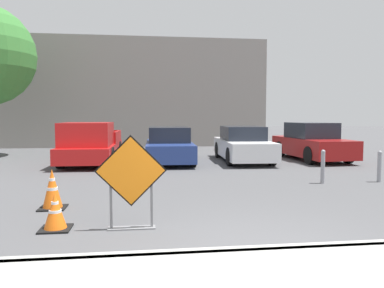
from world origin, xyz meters
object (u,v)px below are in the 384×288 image
bollard_second (379,165)px  parked_car_nearest (169,146)px  road_closed_sign (131,178)px  parked_car_second (243,145)px  traffic_cone_nearest (55,212)px  bollard_nearest (323,166)px  parked_car_third (312,143)px  traffic_cone_second (52,189)px  pickup_truck (91,145)px

bollard_second → parked_car_nearest: bearing=137.2°
road_closed_sign → parked_car_second: road_closed_sign is taller
traffic_cone_nearest → parked_car_second: parked_car_second is taller
bollard_nearest → bollard_second: bollard_nearest is taller
parked_car_nearest → parked_car_second: 3.02m
traffic_cone_nearest → parked_car_third: bearing=45.9°
parked_car_nearest → parked_car_third: (6.03, 0.22, 0.07)m
parked_car_nearest → parked_car_second: size_ratio=0.91×
road_closed_sign → parked_car_third: bearing=50.9°
traffic_cone_second → bollard_second: size_ratio=0.91×
traffic_cone_second → parked_car_second: parked_car_second is taller
parked_car_second → parked_car_third: bearing=-175.1°
parked_car_third → bollard_nearest: parked_car_third is taller
bollard_second → traffic_cone_nearest: bearing=-156.8°
parked_car_third → pickup_truck: bearing=-1.5°
parked_car_second → bollard_second: bearing=118.4°
traffic_cone_second → pickup_truck: 7.11m
bollard_nearest → bollard_second: size_ratio=1.05×
parked_car_third → bollard_second: bearing=81.9°
traffic_cone_nearest → parked_car_nearest: (2.43, 8.52, 0.36)m
pickup_truck → parked_car_nearest: bearing=-179.1°
traffic_cone_second → bollard_second: bearing=13.2°
parked_car_nearest → traffic_cone_nearest: bearing=75.7°
parked_car_nearest → parked_car_second: (3.02, 0.10, 0.02)m
traffic_cone_second → traffic_cone_nearest: bearing=-75.3°
road_closed_sign → traffic_cone_nearest: (-1.23, 0.14, -0.55)m
pickup_truck → parked_car_third: (9.05, 0.19, -0.00)m
traffic_cone_second → bollard_second: 8.56m
bollard_second → pickup_truck: bearing=149.0°
traffic_cone_nearest → parked_car_nearest: parked_car_nearest is taller
traffic_cone_nearest → parked_car_nearest: 8.87m
parked_car_second → traffic_cone_second: bearing=53.6°
bollard_nearest → bollard_second: (1.67, -0.00, -0.02)m
traffic_cone_nearest → parked_car_third: size_ratio=0.13×
traffic_cone_nearest → pickup_truck: pickup_truck is taller
parked_car_second → parked_car_third: 3.02m
bollard_nearest → bollard_second: 1.67m
traffic_cone_second → pickup_truck: bearing=91.8°
road_closed_sign → pickup_truck: size_ratio=0.30×
road_closed_sign → parked_car_nearest: 8.75m
road_closed_sign → parked_car_third: parked_car_third is taller
traffic_cone_second → parked_car_nearest: (2.81, 7.07, 0.26)m
traffic_cone_nearest → pickup_truck: (-0.60, 8.54, 0.43)m
road_closed_sign → parked_car_second: 9.72m
parked_car_nearest → parked_car_third: 6.03m
parked_car_third → bollard_nearest: (-2.17, -5.33, -0.23)m
parked_car_nearest → bollard_nearest: bearing=128.7°
pickup_truck → parked_car_third: 9.05m
parked_car_second → road_closed_sign: bearing=66.9°
pickup_truck → parked_car_second: 6.04m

